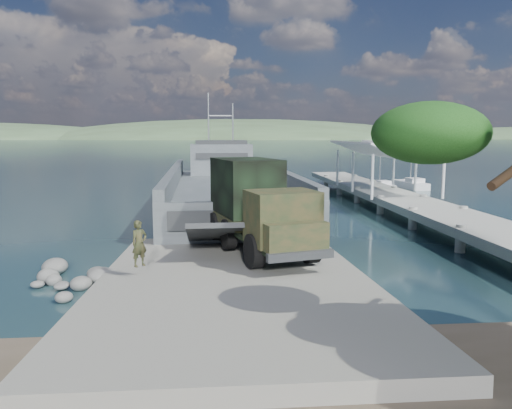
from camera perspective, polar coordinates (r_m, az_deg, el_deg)
name	(u,v)px	position (r m, az deg, el deg)	size (l,w,h in m)	color
ground	(233,281)	(20.04, -2.68, -8.77)	(1400.00, 1400.00, 0.00)	#19373D
boat_ramp	(234,283)	(19.02, -2.58, -8.92)	(10.00, 18.00, 0.50)	gray
shoreline_rocks	(76,282)	(21.25, -19.88, -8.28)	(3.20, 5.60, 0.90)	slate
distant_headlands	(258,139)	(581.41, 0.24, 7.49)	(1000.00, 240.00, 48.00)	#415837
pier	(389,188)	(40.55, 14.97, 1.84)	(6.40, 44.00, 6.10)	#A6A89E
landing_craft	(227,195)	(40.84, -3.35, 1.12)	(10.07, 36.24, 10.69)	#475154
military_truck	(257,205)	(22.94, 0.12, -0.10)	(4.82, 9.24, 4.11)	black
soldier	(140,254)	(19.20, -13.16, -5.50)	(0.64, 0.42, 1.74)	#1F331C
sailboat_near	(380,186)	(54.42, 13.98, 2.03)	(2.07, 4.88, 5.76)	white
sailboat_far	(411,185)	(56.27, 17.28, 2.16)	(2.16, 5.77, 6.87)	white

